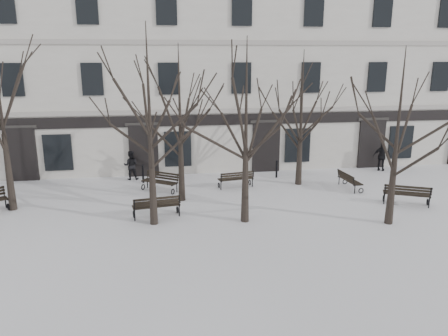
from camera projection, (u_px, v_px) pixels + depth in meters
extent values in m
plane|color=white|center=(227.00, 225.00, 17.62)|extent=(100.00, 100.00, 0.00)
cube|color=silver|center=(197.00, 73.00, 28.68)|extent=(40.00, 10.00, 11.00)
cube|color=#A9A29B|center=(206.00, 111.00, 24.34)|extent=(40.00, 0.12, 0.25)
cube|color=#A9A29B|center=(205.00, 42.00, 23.41)|extent=(40.00, 0.12, 0.25)
cube|color=black|center=(206.00, 120.00, 24.46)|extent=(40.00, 0.10, 0.60)
cube|color=black|center=(21.00, 155.00, 23.46)|extent=(1.60, 0.22, 2.90)
cube|color=#2D2B28|center=(18.00, 127.00, 23.05)|extent=(1.90, 0.08, 0.18)
cube|color=black|center=(58.00, 152.00, 23.73)|extent=(1.50, 0.14, 2.00)
cube|color=black|center=(144.00, 151.00, 24.37)|extent=(1.60, 0.22, 2.90)
cube|color=#2D2B28|center=(143.00, 124.00, 23.95)|extent=(1.90, 0.08, 0.18)
cube|color=black|center=(178.00, 149.00, 24.63)|extent=(1.50, 0.14, 2.00)
cube|color=black|center=(266.00, 147.00, 25.35)|extent=(1.60, 0.22, 2.90)
cube|color=#2D2B28|center=(267.00, 122.00, 24.93)|extent=(1.90, 0.08, 0.18)
cube|color=black|center=(297.00, 145.00, 25.61)|extent=(1.50, 0.14, 2.00)
cube|color=black|center=(371.00, 144.00, 26.25)|extent=(1.60, 0.22, 2.90)
cube|color=#2D2B28|center=(374.00, 119.00, 25.84)|extent=(1.90, 0.08, 0.18)
cube|color=black|center=(401.00, 142.00, 26.51)|extent=(1.50, 0.14, 2.00)
cube|color=black|center=(12.00, 80.00, 22.48)|extent=(1.10, 0.14, 1.70)
cube|color=black|center=(3.00, 6.00, 21.57)|extent=(1.10, 0.14, 1.70)
cube|color=black|center=(92.00, 79.00, 23.03)|extent=(1.10, 0.14, 1.70)
cube|color=black|center=(87.00, 7.00, 22.13)|extent=(1.10, 0.14, 1.70)
cube|color=black|center=(169.00, 79.00, 23.59)|extent=(1.10, 0.14, 1.70)
cube|color=black|center=(166.00, 8.00, 22.68)|extent=(1.10, 0.14, 1.70)
cube|color=black|center=(241.00, 78.00, 24.15)|extent=(1.10, 0.14, 1.70)
cube|color=black|center=(242.00, 9.00, 23.24)|extent=(1.10, 0.14, 1.70)
cube|color=black|center=(311.00, 78.00, 24.71)|extent=(1.10, 0.14, 1.70)
cube|color=black|center=(314.00, 10.00, 23.80)|extent=(1.10, 0.14, 1.70)
cube|color=black|center=(377.00, 77.00, 25.27)|extent=(1.10, 0.14, 1.70)
cube|color=black|center=(383.00, 11.00, 24.36)|extent=(1.10, 0.14, 1.70)
cube|color=black|center=(440.00, 77.00, 25.82)|extent=(1.10, 0.14, 1.70)
cube|color=black|center=(448.00, 12.00, 24.91)|extent=(1.10, 0.14, 1.70)
cone|color=black|center=(153.00, 185.00, 17.32)|extent=(0.34, 0.34, 3.30)
cone|color=black|center=(245.00, 185.00, 17.62)|extent=(0.34, 0.34, 3.09)
cone|color=black|center=(392.00, 189.00, 17.42)|extent=(0.34, 0.34, 2.94)
cone|color=black|center=(9.00, 173.00, 18.93)|extent=(0.34, 0.34, 3.39)
cone|color=black|center=(181.00, 169.00, 20.23)|extent=(0.34, 0.34, 3.01)
cone|color=black|center=(299.00, 157.00, 22.78)|extent=(0.34, 0.34, 2.90)
torus|color=black|center=(8.00, 207.00, 19.23)|extent=(0.21, 0.31, 0.32)
cylinder|color=black|center=(6.00, 202.00, 19.51)|extent=(0.06, 0.06, 0.50)
cube|color=black|center=(6.00, 198.00, 19.29)|extent=(0.36, 0.56, 0.06)
cylinder|color=black|center=(4.00, 192.00, 19.45)|extent=(0.12, 0.16, 0.56)
torus|color=black|center=(177.00, 210.00, 18.89)|extent=(0.11, 0.32, 0.32)
cylinder|color=black|center=(179.00, 211.00, 18.51)|extent=(0.05, 0.05, 0.49)
cube|color=black|center=(178.00, 204.00, 18.62)|extent=(0.16, 0.60, 0.05)
torus|color=black|center=(134.00, 214.00, 18.34)|extent=(0.11, 0.32, 0.32)
cylinder|color=black|center=(135.00, 215.00, 17.95)|extent=(0.05, 0.05, 0.49)
cube|color=black|center=(134.00, 208.00, 18.07)|extent=(0.16, 0.60, 0.05)
cube|color=black|center=(155.00, 204.00, 18.56)|extent=(1.97, 0.43, 0.04)
cube|color=black|center=(156.00, 205.00, 18.42)|extent=(1.97, 0.43, 0.04)
cube|color=black|center=(157.00, 206.00, 18.28)|extent=(1.97, 0.43, 0.04)
cube|color=black|center=(157.00, 207.00, 18.14)|extent=(1.97, 0.43, 0.04)
cube|color=black|center=(157.00, 204.00, 18.06)|extent=(1.96, 0.37, 0.10)
cube|color=black|center=(157.00, 201.00, 18.01)|extent=(1.96, 0.37, 0.10)
cube|color=black|center=(157.00, 198.00, 17.95)|extent=(1.96, 0.37, 0.10)
cylinder|color=black|center=(179.00, 201.00, 18.31)|extent=(0.07, 0.16, 0.55)
cylinder|color=black|center=(134.00, 205.00, 17.75)|extent=(0.07, 0.16, 0.55)
torus|color=black|center=(427.00, 202.00, 19.87)|extent=(0.19, 0.32, 0.32)
cylinder|color=black|center=(429.00, 203.00, 19.47)|extent=(0.06, 0.06, 0.50)
cube|color=black|center=(429.00, 196.00, 19.59)|extent=(0.31, 0.58, 0.06)
torus|color=black|center=(383.00, 198.00, 20.39)|extent=(0.19, 0.32, 0.32)
cylinder|color=black|center=(384.00, 199.00, 19.99)|extent=(0.06, 0.06, 0.50)
cube|color=black|center=(384.00, 192.00, 20.12)|extent=(0.31, 0.58, 0.06)
cube|color=black|center=(406.00, 192.00, 20.08)|extent=(1.86, 0.93, 0.04)
cube|color=black|center=(406.00, 193.00, 19.93)|extent=(1.86, 0.93, 0.04)
cube|color=black|center=(407.00, 194.00, 19.79)|extent=(1.86, 0.93, 0.04)
cube|color=black|center=(407.00, 195.00, 19.64)|extent=(1.86, 0.93, 0.04)
cube|color=black|center=(407.00, 192.00, 19.56)|extent=(1.84, 0.88, 0.10)
cube|color=black|center=(408.00, 190.00, 19.51)|extent=(1.84, 0.88, 0.10)
cube|color=black|center=(408.00, 187.00, 19.45)|extent=(1.84, 0.88, 0.10)
cylinder|color=black|center=(431.00, 193.00, 19.27)|extent=(0.11, 0.16, 0.55)
cylinder|color=black|center=(385.00, 190.00, 19.79)|extent=(0.11, 0.16, 0.55)
torus|color=black|center=(143.00, 187.00, 22.14)|extent=(0.21, 0.28, 0.30)
cylinder|color=black|center=(147.00, 183.00, 22.45)|extent=(0.05, 0.05, 0.47)
cube|color=black|center=(145.00, 180.00, 22.23)|extent=(0.36, 0.50, 0.05)
torus|color=black|center=(173.00, 192.00, 21.40)|extent=(0.21, 0.28, 0.30)
cylinder|color=black|center=(177.00, 188.00, 21.70)|extent=(0.05, 0.05, 0.47)
cube|color=black|center=(175.00, 184.00, 21.48)|extent=(0.36, 0.50, 0.05)
cube|color=black|center=(157.00, 183.00, 21.65)|extent=(1.61, 1.13, 0.04)
cube|color=black|center=(159.00, 182.00, 21.78)|extent=(1.61, 1.13, 0.04)
cube|color=black|center=(160.00, 181.00, 21.90)|extent=(1.61, 1.13, 0.04)
cube|color=black|center=(162.00, 181.00, 22.03)|extent=(1.61, 1.13, 0.04)
cube|color=black|center=(162.00, 178.00, 22.03)|extent=(1.58, 1.08, 0.09)
cube|color=black|center=(162.00, 175.00, 22.02)|extent=(1.58, 1.08, 0.09)
cube|color=black|center=(163.00, 173.00, 22.01)|extent=(1.58, 1.08, 0.09)
cylinder|color=black|center=(148.00, 175.00, 22.41)|extent=(0.12, 0.15, 0.52)
cylinder|color=black|center=(178.00, 179.00, 21.66)|extent=(0.12, 0.15, 0.52)
torus|color=black|center=(250.00, 182.00, 22.96)|extent=(0.10, 0.30, 0.29)
cylinder|color=black|center=(252.00, 183.00, 22.60)|extent=(0.05, 0.05, 0.45)
cube|color=black|center=(251.00, 178.00, 22.71)|extent=(0.14, 0.55, 0.05)
torus|color=black|center=(219.00, 185.00, 22.45)|extent=(0.10, 0.30, 0.29)
cylinder|color=black|center=(221.00, 186.00, 22.10)|extent=(0.05, 0.05, 0.45)
cube|color=black|center=(220.00, 180.00, 22.21)|extent=(0.14, 0.55, 0.05)
cube|color=black|center=(234.00, 178.00, 22.66)|extent=(1.80, 0.39, 0.04)
cube|color=black|center=(235.00, 178.00, 22.53)|extent=(1.80, 0.39, 0.04)
cube|color=black|center=(236.00, 179.00, 22.40)|extent=(1.80, 0.39, 0.04)
cube|color=black|center=(237.00, 180.00, 22.27)|extent=(1.80, 0.39, 0.04)
cube|color=black|center=(237.00, 177.00, 22.20)|extent=(1.79, 0.33, 0.09)
cube|color=black|center=(237.00, 175.00, 22.15)|extent=(1.79, 0.33, 0.09)
cube|color=black|center=(238.00, 173.00, 22.10)|extent=(1.79, 0.33, 0.09)
cylinder|color=black|center=(253.00, 175.00, 22.42)|extent=(0.06, 0.15, 0.50)
cylinder|color=black|center=(221.00, 178.00, 21.92)|extent=(0.06, 0.15, 0.50)
torus|color=black|center=(361.00, 191.00, 21.59)|extent=(0.28, 0.07, 0.28)
cylinder|color=black|center=(355.00, 190.00, 21.49)|extent=(0.05, 0.05, 0.43)
cube|color=black|center=(358.00, 185.00, 21.47)|extent=(0.53, 0.09, 0.05)
torus|color=black|center=(345.00, 182.00, 23.13)|extent=(0.28, 0.07, 0.28)
cylinder|color=black|center=(339.00, 180.00, 23.03)|extent=(0.05, 0.05, 0.43)
cube|color=black|center=(342.00, 176.00, 23.02)|extent=(0.53, 0.09, 0.05)
cube|color=black|center=(354.00, 180.00, 22.29)|extent=(0.22, 1.73, 0.03)
cube|color=black|center=(351.00, 180.00, 22.26)|extent=(0.22, 1.73, 0.03)
cube|color=black|center=(349.00, 180.00, 22.23)|extent=(0.22, 1.73, 0.03)
cube|color=black|center=(347.00, 180.00, 22.20)|extent=(0.22, 1.73, 0.03)
cube|color=black|center=(346.00, 178.00, 22.16)|extent=(0.17, 1.73, 0.09)
cube|color=black|center=(346.00, 176.00, 22.13)|extent=(0.17, 1.73, 0.09)
cube|color=black|center=(346.00, 174.00, 22.09)|extent=(0.17, 1.73, 0.09)
cylinder|color=black|center=(354.00, 182.00, 21.37)|extent=(0.14, 0.05, 0.48)
cylinder|color=black|center=(338.00, 173.00, 22.91)|extent=(0.14, 0.05, 0.48)
cylinder|color=black|center=(143.00, 174.00, 23.28)|extent=(0.11, 0.11, 0.92)
sphere|color=black|center=(143.00, 166.00, 23.16)|extent=(0.13, 0.13, 0.13)
cylinder|color=black|center=(277.00, 170.00, 24.26)|extent=(0.11, 0.11, 0.91)
sphere|color=black|center=(277.00, 161.00, 24.14)|extent=(0.13, 0.13, 0.13)
imported|color=black|center=(132.00, 179.00, 24.02)|extent=(0.79, 0.61, 1.61)
imported|color=black|center=(381.00, 171.00, 25.82)|extent=(1.05, 0.95, 1.71)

